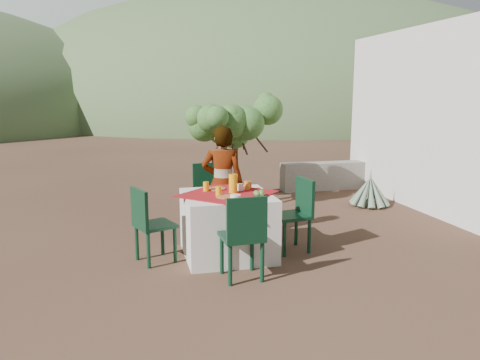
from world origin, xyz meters
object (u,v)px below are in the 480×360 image
chair_left (149,222)px  person (223,183)px  chair_right (297,211)px  shrub_tree (237,129)px  chair_far (210,193)px  chair_near (244,234)px  juice_pitcher (233,184)px  table (228,225)px  agave (370,192)px

chair_left → person: bearing=-76.8°
chair_right → shrub_tree: bearing=176.6°
chair_far → chair_near: chair_far is taller
chair_near → shrub_tree: size_ratio=0.54×
juice_pitcher → chair_left: bearing=-177.0°
chair_left → chair_right: chair_right is taller
table → juice_pitcher: 0.50m
table → chair_far: 1.15m
person → juice_pitcher: person is taller
table → chair_left: (-0.92, -0.04, 0.11)m
chair_near → shrub_tree: 3.41m
chair_near → chair_right: size_ratio=1.02×
chair_far → chair_near: bearing=-94.4°
chair_near → person: 1.48m
juice_pitcher → table: bearing=-168.4°
chair_left → chair_right: bearing=-110.6°
table → juice_pitcher: bearing=11.6°
chair_right → agave: bearing=125.0°
chair_near → chair_left: bearing=-42.6°
shrub_tree → juice_pitcher: size_ratio=7.46×
table → agave: bearing=32.7°
table → chair_near: bearing=-90.1°
chair_right → chair_left: bearing=-96.8°
chair_left → person: 1.24m
chair_far → shrub_tree: (0.70, 1.29, 0.80)m
chair_far → shrub_tree: size_ratio=0.56×
table → chair_left: chair_left is taller
chair_left → agave: (3.84, 1.91, -0.24)m
chair_far → person: 0.55m
agave → juice_pitcher: juice_pitcher is taller
chair_far → shrub_tree: bearing=56.7°
person → agave: person is taller
chair_left → juice_pitcher: 1.07m
chair_right → person: (-0.79, 0.66, 0.26)m
chair_left → agave: size_ratio=1.18×
chair_far → chair_near: 1.94m
chair_right → person: person is taller
chair_left → chair_right: (1.79, 0.03, 0.01)m
chair_near → person: size_ratio=0.60×
chair_near → shrub_tree: (0.69, 3.24, 0.82)m
chair_near → chair_left: chair_near is taller
chair_far → person: (0.09, -0.49, 0.23)m
chair_right → agave: size_ratio=1.22×
agave → chair_left: bearing=-153.6°
person → chair_far: bearing=-63.2°
chair_far → agave: chair_far is taller
chair_right → agave: 2.79m
chair_near → juice_pitcher: juice_pitcher is taller
chair_near → chair_right: (0.87, 0.79, -0.01)m
chair_left → shrub_tree: size_ratio=0.52×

